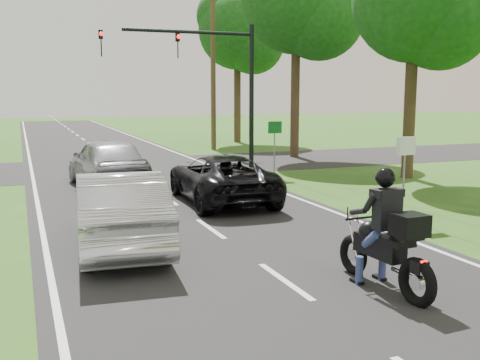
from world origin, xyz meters
name	(u,v)px	position (x,y,z in m)	size (l,w,h in m)	color
ground	(285,282)	(0.00, 0.00, 0.00)	(140.00, 140.00, 0.00)	#315618
road	(154,189)	(0.00, 10.00, 0.01)	(8.00, 100.00, 0.01)	black
cross_road	(123,167)	(0.00, 16.00, 0.01)	(60.00, 7.00, 0.01)	black
motorcycle_rider	(387,242)	(1.35, -0.95, 0.80)	(0.67, 2.36, 2.03)	black
dark_suv	(221,178)	(1.37, 7.10, 0.71)	(2.31, 5.00, 1.39)	black
silver_sedan	(120,210)	(-2.24, 3.17, 0.80)	(1.67, 4.79, 1.58)	silver
silver_suv	(107,163)	(-1.37, 10.81, 0.87)	(2.02, 5.01, 1.71)	#A2A3AA
traffic_signal	(210,69)	(3.34, 14.00, 4.14)	(6.38, 0.44, 6.00)	black
utility_pole_far	(213,59)	(6.20, 22.00, 5.08)	(1.60, 0.28, 10.00)	brown
sign_white	(405,158)	(4.70, 2.98, 1.60)	(0.55, 0.07, 2.12)	slate
sign_green	(275,135)	(4.90, 10.98, 1.60)	(0.55, 0.07, 2.12)	slate
tree_row_c	(424,7)	(9.75, 8.80, 6.23)	(4.80, 4.65, 8.76)	#332316
tree_row_d	(304,4)	(9.10, 16.76, 7.43)	(5.76, 5.58, 10.45)	#332316
tree_row_e	(243,35)	(9.48, 25.78, 6.83)	(5.28, 5.12, 9.61)	#332316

